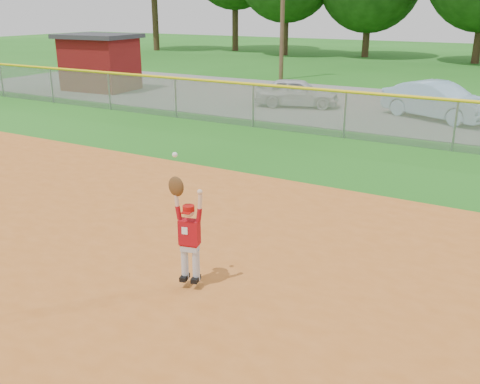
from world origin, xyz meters
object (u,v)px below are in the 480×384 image
ballplayer (188,230)px  car_blue (438,101)px  car_white_a (297,92)px  utility_shed (100,62)px

ballplayer → car_blue: bearing=87.0°
car_white_a → car_blue: bearing=-105.8°
car_white_a → ballplayer: ballplayer is taller
car_white_a → utility_shed: 10.52m
utility_shed → car_white_a: bearing=2.9°
car_white_a → utility_shed: size_ratio=0.90×
car_blue → utility_shed: bearing=116.4°
car_white_a → car_blue: 5.61m
car_white_a → car_blue: car_blue is taller
car_blue → ballplayer: 15.02m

